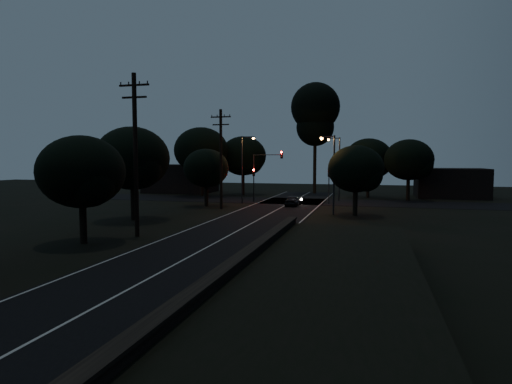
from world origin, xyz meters
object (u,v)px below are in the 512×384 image
Objects in this scene: utility_pole_far at (221,157)px; streetlight_a at (244,165)px; streetlight_c at (332,169)px; utility_pole_mid at (135,152)px; tall_pine at (315,114)px; signal_left at (254,179)px; signal_right at (329,180)px; streetlight_b at (338,164)px; signal_mast at (267,167)px; car at (293,201)px.

streetlight_a is (0.69, 6.00, -0.85)m from utility_pole_far.
utility_pole_far reaches higher than streetlight_c.
streetlight_c is at bearing 51.74° from utility_pole_mid.
tall_pine reaches higher than streetlight_c.
tall_pine reaches higher than signal_left.
utility_pole_mid reaches higher than streetlight_a.
utility_pole_far is 13.53m from signal_right.
streetlight_a and streetlight_b have the same top height.
streetlight_a is at bearing -140.23° from signal_mast.
signal_right is at bearing -134.98° from car.
tall_pine reaches higher than signal_right.
car is at bearing 126.27° from streetlight_c.
signal_right is 0.51× the size of streetlight_a.
utility_pole_far reaches higher than signal_mast.
utility_pole_mid reaches higher than signal_mast.
utility_pole_far is at bearing -143.00° from signal_right.
utility_pole_mid is 1.05× the size of utility_pole_far.
tall_pine is 2.11× the size of streetlight_b.
utility_pole_far is at bearing 90.00° from utility_pole_mid.
utility_pole_far is 16.51m from streetlight_b.
signal_left and signal_right have the same top height.
signal_mast is at bearing 131.19° from streetlight_c.
streetlight_a is 12.19m from streetlight_b.
streetlight_b is 14.01m from streetlight_c.
tall_pine is 18.04m from signal_right.
signal_left is at bearing 86.79° from utility_pole_mid.
signal_left is 0.51× the size of streetlight_b.
signal_right is 10.18m from streetlight_c.
utility_pole_mid is at bearing -97.04° from signal_mast.
utility_pole_far is 8.53m from signal_left.
utility_pole_mid is 1.38× the size of streetlight_a.
signal_left is at bearing -110.46° from tall_pine.
tall_pine is 26.64m from streetlight_c.
signal_mast is 3.13m from streetlight_a.
signal_mast is 0.78× the size of streetlight_a.
signal_left is at bearing -157.95° from streetlight_b.
utility_pole_far is 9.69m from car.
streetlight_c reaches higher than car.
tall_pine reaches higher than utility_pole_far.
signal_left is 0.51× the size of streetlight_a.
signal_left is (1.40, 24.99, -2.90)m from utility_pole_mid.
streetlight_b reaches higher than streetlight_c.
streetlight_a is 7.54m from car.
streetlight_c is (11.83, -2.00, -1.13)m from utility_pole_far.
signal_left is 1.18× the size of car.
streetlight_b is 1.07× the size of streetlight_c.
utility_pole_far is 3.03× the size of car.
streetlight_c is at bearing -48.81° from signal_mast.
signal_mast is at bearing 39.77° from streetlight_a.
utility_pole_mid is 31.15m from streetlight_b.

